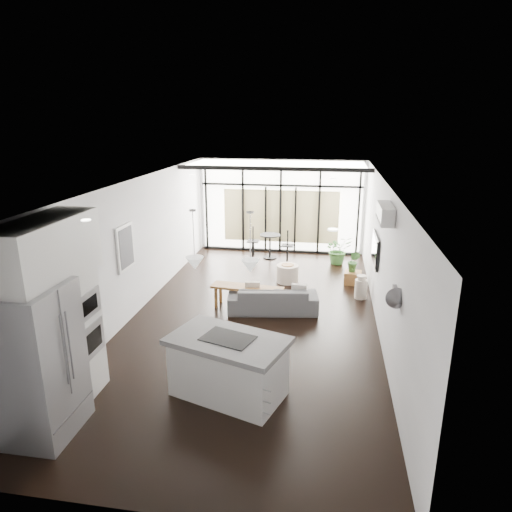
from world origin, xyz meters
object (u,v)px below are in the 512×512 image
(fridge, at_px, (39,363))
(pouf, at_px, (287,274))
(console_bench, at_px, (247,297))
(island, at_px, (228,367))
(tv, at_px, (376,250))
(milk_can, at_px, (361,287))
(sofa, at_px, (273,295))

(fridge, bearing_deg, pouf, 67.33)
(console_bench, height_order, pouf, console_bench)
(island, relative_size, tv, 1.55)
(island, xyz_separation_m, milk_can, (2.17, 4.20, -0.19))
(sofa, height_order, tv, tv)
(island, xyz_separation_m, pouf, (0.40, 5.00, -0.24))
(pouf, bearing_deg, sofa, -94.31)
(sofa, xyz_separation_m, console_bench, (-0.56, 0.05, -0.12))
(island, relative_size, pouf, 3.09)
(island, height_order, milk_can, island)
(fridge, xyz_separation_m, milk_can, (4.35, 5.40, -0.74))
(pouf, bearing_deg, console_bench, -111.38)
(tv, bearing_deg, fridge, -132.68)
(sofa, bearing_deg, tv, -172.59)
(console_bench, distance_m, milk_can, 2.66)
(fridge, height_order, sofa, fridge)
(island, distance_m, fridge, 2.55)
(console_bench, bearing_deg, island, -78.25)
(island, bearing_deg, tv, 76.18)
(console_bench, relative_size, tv, 1.42)
(tv, bearing_deg, sofa, -164.33)
(island, bearing_deg, fridge, -132.75)
(console_bench, height_order, milk_can, milk_can)
(tv, bearing_deg, milk_can, 115.25)
(sofa, distance_m, milk_can, 2.17)
(console_bench, xyz_separation_m, pouf, (0.70, 1.80, -0.03))
(console_bench, bearing_deg, sofa, 1.66)
(milk_can, relative_size, tv, 0.50)
(pouf, relative_size, tv, 0.50)
(sofa, relative_size, milk_can, 3.43)
(milk_can, height_order, tv, tv)
(fridge, height_order, console_bench, fridge)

